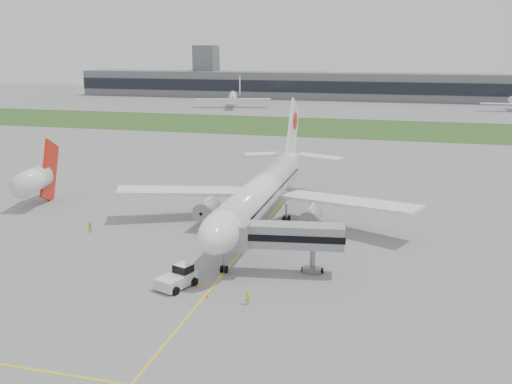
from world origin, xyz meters
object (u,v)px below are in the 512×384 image
(ground_crew_near, at_px, (248,297))
(neighbor_aircraft, at_px, (34,180))
(pushback_tug, at_px, (178,277))
(airliner, at_px, (263,190))
(jet_bridge, at_px, (283,236))

(ground_crew_near, relative_size, neighbor_aircraft, 0.11)
(pushback_tug, height_order, ground_crew_near, pushback_tug)
(airliner, height_order, pushback_tug, airliner)
(jet_bridge, bearing_deg, airliner, 102.87)
(pushback_tug, distance_m, ground_crew_near, 9.43)
(airliner, xyz_separation_m, pushback_tug, (-3.88, -25.14, -4.55))
(jet_bridge, xyz_separation_m, neighbor_aircraft, (-48.22, 19.15, -0.10))
(airliner, distance_m, ground_crew_near, 28.59)
(jet_bridge, distance_m, neighbor_aircraft, 51.88)
(airliner, xyz_separation_m, neighbor_aircraft, (-41.23, 0.98, -0.97))
(pushback_tug, relative_size, neighbor_aircraft, 0.36)
(pushback_tug, bearing_deg, neighbor_aircraft, 165.19)
(pushback_tug, height_order, jet_bridge, jet_bridge)
(airliner, height_order, jet_bridge, airliner)
(pushback_tug, distance_m, neighbor_aircraft, 45.72)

